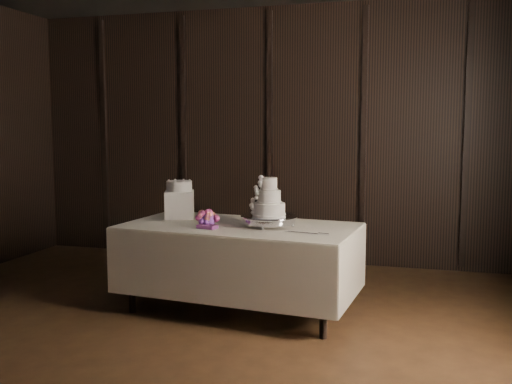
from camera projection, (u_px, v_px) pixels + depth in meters
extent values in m
cube|color=black|center=(133.00, 384.00, 3.60)|extent=(6.04, 7.04, 0.04)
cube|color=black|center=(271.00, 135.00, 6.80)|extent=(6.04, 0.04, 3.04)
cube|color=silver|center=(239.00, 225.00, 4.90)|extent=(2.07, 1.22, 0.01)
cube|color=white|center=(239.00, 271.00, 4.95)|extent=(1.91, 1.09, 0.71)
cylinder|color=silver|center=(269.00, 221.00, 4.84)|extent=(0.58, 0.58, 0.09)
cylinder|color=white|center=(269.00, 209.00, 4.82)|extent=(0.27, 0.27, 0.11)
cylinder|color=white|center=(269.00, 197.00, 4.81)|extent=(0.20, 0.20, 0.11)
cylinder|color=white|center=(269.00, 184.00, 4.80)|extent=(0.14, 0.14, 0.11)
cube|color=white|center=(180.00, 204.00, 5.28)|extent=(0.33, 0.33, 0.25)
cylinder|color=white|center=(179.00, 186.00, 5.26)|extent=(0.25, 0.25, 0.09)
cube|color=silver|center=(301.00, 233.00, 4.51)|extent=(0.37, 0.09, 0.01)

